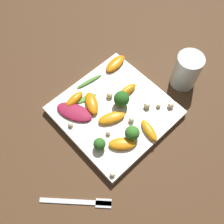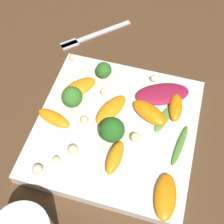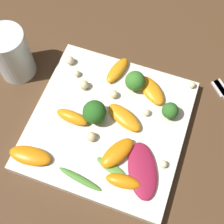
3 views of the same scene
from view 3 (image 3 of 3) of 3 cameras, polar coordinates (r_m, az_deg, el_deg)
The scene contains 24 objects.
ground_plane at distance 0.59m, azimuth -0.69°, elevation -2.84°, with size 2.40×2.40×0.00m, color #4C331E.
plate at distance 0.58m, azimuth -0.70°, elevation -2.41°, with size 0.28×0.28×0.02m.
drinking_glass at distance 0.64m, azimuth -17.90°, elevation 10.04°, with size 0.07×0.07×0.11m.
radicchio_leaf_0 at distance 0.54m, azimuth 5.58°, elevation -10.59°, with size 0.09×0.11×0.01m.
orange_segment_0 at distance 0.57m, azimuth -7.33°, elevation -0.93°, with size 0.06×0.03×0.02m.
orange_segment_1 at distance 0.54m, azimuth 0.98°, elevation -7.49°, with size 0.06×0.08×0.02m.
orange_segment_2 at distance 0.60m, azimuth 7.23°, elevation 3.96°, with size 0.07×0.07×0.02m.
orange_segment_3 at distance 0.56m, azimuth -14.75°, elevation -7.74°, with size 0.08×0.04×0.02m.
orange_segment_4 at distance 0.62m, azimuth 0.97°, elevation 7.63°, with size 0.04×0.07×0.02m.
orange_segment_5 at distance 0.57m, azimuth 2.24°, elevation -1.01°, with size 0.08×0.06×0.02m.
orange_segment_6 at distance 0.53m, azimuth 2.03°, elevation -12.55°, with size 0.06×0.03×0.02m.
broccoli_floret_0 at distance 0.59m, azimuth 4.25°, elevation 5.66°, with size 0.04×0.04×0.04m.
broccoli_floret_1 at distance 0.57m, azimuth 10.57°, elevation 0.21°, with size 0.03×0.03×0.03m.
broccoli_floret_2 at distance 0.55m, azimuth -3.30°, elevation -0.26°, with size 0.04×0.04×0.05m.
arugula_sprig_0 at distance 0.54m, azimuth -0.02°, elevation -10.23°, with size 0.07×0.03×0.00m.
arugula_sprig_1 at distance 0.54m, azimuth -5.91°, elevation -12.09°, with size 0.08×0.02×0.01m.
macadamia_nut_0 at distance 0.58m, azimuth 6.32°, elevation -0.09°, with size 0.01×0.01×0.01m.
macadamia_nut_1 at distance 0.59m, azimuth 0.35°, elevation 3.25°, with size 0.02×0.02×0.02m.
macadamia_nut_2 at distance 0.62m, azimuth -6.50°, elevation 7.02°, with size 0.01×0.01×0.01m.
macadamia_nut_3 at distance 0.55m, azimuth 9.41°, elevation -9.39°, with size 0.01×0.01×0.01m.
macadamia_nut_4 at distance 0.62m, azimuth 14.44°, elevation 4.81°, with size 0.01×0.01×0.01m.
macadamia_nut_5 at distance 0.60m, azimuth -5.16°, elevation 4.96°, with size 0.02×0.02×0.02m.
macadamia_nut_6 at distance 0.55m, azimuth -3.83°, elevation -4.52°, with size 0.02×0.02×0.02m.
macadamia_nut_7 at distance 0.64m, azimuth -7.74°, elevation 9.34°, with size 0.02×0.02×0.02m.
Camera 3 is at (0.08, -0.21, 0.55)m, focal length 50.00 mm.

